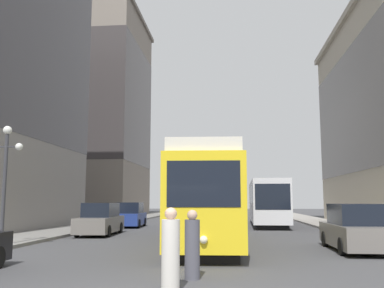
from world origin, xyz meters
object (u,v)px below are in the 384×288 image
Objects in this scene: parked_car_left_mid at (100,220)px; lamp_post_left_near at (6,165)px; transit_bus at (267,201)px; pedestrian_crossing_near at (192,247)px; parked_car_left_far at (131,216)px; pedestrian_crossing_far at (171,252)px; parked_car_right_far at (355,229)px; streetcar at (207,197)px.

parked_car_left_mid is 1.03× the size of lamp_post_left_near.
transit_bus is 21.75m from lamp_post_left_near.
transit_bus reaches higher than pedestrian_crossing_near.
parked_car_left_far is at bearing 109.77° from pedestrian_crossing_near.
transit_bus is at bearing 42.76° from parked_car_left_mid.
pedestrian_crossing_far is at bearing -43.27° from lamp_post_left_near.
parked_car_left_far is (-12.32, 14.29, -0.00)m from parked_car_right_far.
parked_car_left_far is at bearing 87.07° from parked_car_left_mid.
lamp_post_left_near is (-8.10, 7.63, 2.60)m from pedestrian_crossing_far.
transit_bus is at bearing 55.52° from lamp_post_left_near.
parked_car_left_mid is 1.03× the size of parked_car_right_far.
streetcar reaches higher than pedestrian_crossing_near.
parked_car_left_far is (0.00, 7.41, -0.00)m from parked_car_left_mid.
parked_car_left_far is 0.90× the size of lamp_post_left_near.
streetcar is 8.02m from parked_car_left_mid.
transit_bus is 2.60× the size of lamp_post_left_near.
parked_car_left_far is at bearing -48.34° from parked_car_right_far.
streetcar is 8.86m from pedestrian_crossing_near.
parked_car_right_far reaches higher than pedestrian_crossing_far.
pedestrian_crossing_near is 1.52m from pedestrian_crossing_far.
lamp_post_left_near is (-8.31, -2.62, 1.33)m from streetcar.
pedestrian_crossing_near is (-3.85, -24.04, -1.15)m from transit_bus.
parked_car_left_mid is (-6.42, 4.64, -1.26)m from streetcar.
lamp_post_left_near reaches higher than parked_car_left_mid.
streetcar is 1.09× the size of transit_bus.
pedestrian_crossing_far is at bearing -77.40° from parked_car_left_far.
transit_bus is (3.97, 15.27, -0.15)m from streetcar.
pedestrian_crossing_near is 10.77m from lamp_post_left_near.
parked_car_left_mid is at bearing 141.73° from streetcar.
lamp_post_left_near is (-1.90, -7.25, 2.59)m from parked_car_left_mid.
transit_bus is at bearing 83.23° from pedestrian_crossing_near.
streetcar is 8.18× the size of pedestrian_crossing_near.
parked_car_left_mid is at bearing -92.95° from parked_car_left_far.
lamp_post_left_near is at bearing -107.59° from parked_car_left_mid.
parked_car_right_far is 18.87m from parked_car_left_far.
parked_car_left_far is (-10.39, -3.22, -1.10)m from transit_bus.
transit_bus is 17.66m from parked_car_right_far.
pedestrian_crossing_near is (6.54, -13.40, -0.05)m from parked_car_left_mid.
transit_bus is at bearing -82.80° from parked_car_right_far.
lamp_post_left_near is at bearing -71.07° from pedestrian_crossing_far.
streetcar is 3.15× the size of parked_car_left_far.
parked_car_right_far is (5.90, -2.24, -1.26)m from streetcar.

